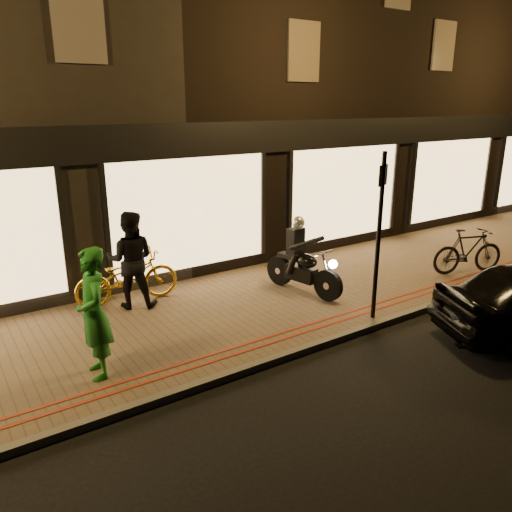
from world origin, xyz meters
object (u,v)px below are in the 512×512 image
(motorcycle, at_px, (302,263))
(person_green, at_px, (94,314))
(bicycle_gold, at_px, (127,277))
(sign_post, at_px, (379,228))

(motorcycle, bearing_deg, person_green, -178.85)
(motorcycle, height_order, bicycle_gold, motorcycle)
(sign_post, bearing_deg, person_green, 170.56)
(person_green, bearing_deg, bicycle_gold, 155.89)
(sign_post, distance_m, bicycle_gold, 4.85)
(person_green, bearing_deg, sign_post, 85.32)
(motorcycle, xyz_separation_m, bicycle_gold, (-3.19, 1.44, -0.09))
(sign_post, xyz_separation_m, bicycle_gold, (-3.47, 3.19, -1.15))
(bicycle_gold, xyz_separation_m, person_green, (-1.32, -2.39, 0.43))
(sign_post, height_order, person_green, sign_post)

